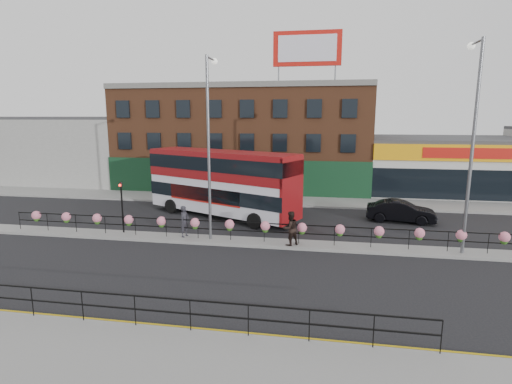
% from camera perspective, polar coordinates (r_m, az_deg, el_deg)
% --- Properties ---
extents(ground, '(120.00, 120.00, 0.00)m').
position_cam_1_polar(ground, '(23.59, -1.25, -7.32)').
color(ground, black).
rests_on(ground, ground).
extents(south_pavement, '(60.00, 4.00, 0.15)m').
position_cam_1_polar(south_pavement, '(13.08, -12.23, -23.11)').
color(south_pavement, gray).
rests_on(south_pavement, ground).
extents(north_pavement, '(60.00, 4.00, 0.15)m').
position_cam_1_polar(north_pavement, '(35.04, 2.50, -1.20)').
color(north_pavement, gray).
rests_on(north_pavement, ground).
extents(median, '(60.00, 1.60, 0.15)m').
position_cam_1_polar(median, '(23.57, -1.25, -7.15)').
color(median, gray).
rests_on(median, ground).
extents(yellow_line_inner, '(60.00, 0.10, 0.01)m').
position_cam_1_polar(yellow_line_inner, '(14.95, -8.76, -18.65)').
color(yellow_line_inner, gold).
rests_on(yellow_line_inner, ground).
extents(yellow_line_outer, '(60.00, 0.10, 0.01)m').
position_cam_1_polar(yellow_line_outer, '(14.80, -9.00, -18.98)').
color(yellow_line_outer, gold).
rests_on(yellow_line_outer, ground).
extents(brick_building, '(25.00, 12.21, 10.30)m').
position_cam_1_polar(brick_building, '(42.84, -1.43, 7.81)').
color(brick_building, brown).
rests_on(brick_building, ground).
extents(supermarket, '(15.00, 12.25, 5.30)m').
position_cam_1_polar(supermarket, '(43.76, 25.26, 3.59)').
color(supermarket, silver).
rests_on(supermarket, ground).
extents(warehouse_west, '(15.50, 12.00, 7.30)m').
position_cam_1_polar(warehouse_west, '(50.93, -24.49, 5.65)').
color(warehouse_west, '#999994').
rests_on(warehouse_west, ground).
extents(billboard, '(6.00, 0.29, 4.40)m').
position_cam_1_polar(billboard, '(37.50, 7.32, 19.66)').
color(billboard, red).
rests_on(billboard, brick_building).
extents(median_railing, '(30.04, 0.56, 1.23)m').
position_cam_1_polar(median_railing, '(23.29, -1.26, -4.87)').
color(median_railing, black).
rests_on(median_railing, median).
extents(south_railing, '(20.04, 0.05, 1.12)m').
position_cam_1_polar(south_railing, '(14.90, -16.95, -14.98)').
color(south_railing, black).
rests_on(south_railing, south_pavement).
extents(double_decker_bus, '(12.08, 7.55, 4.86)m').
position_cam_1_polar(double_decker_bus, '(29.19, -4.92, 2.17)').
color(double_decker_bus, silver).
rests_on(double_decker_bus, ground).
extents(car, '(2.87, 5.06, 1.52)m').
position_cam_1_polar(car, '(29.83, 19.98, -2.61)').
color(car, black).
rests_on(car, ground).
extents(pedestrian_a, '(0.94, 0.84, 1.89)m').
position_cam_1_polar(pedestrian_a, '(24.49, -10.17, -4.14)').
color(pedestrian_a, '#2A2931').
rests_on(pedestrian_a, median).
extents(pedestrian_b, '(1.67, 1.66, 1.96)m').
position_cam_1_polar(pedestrian_b, '(22.59, 4.92, -5.19)').
color(pedestrian_b, black).
rests_on(pedestrian_b, median).
extents(lamp_column_west, '(0.38, 1.85, 10.52)m').
position_cam_1_polar(lamp_column_west, '(23.24, -6.64, 8.38)').
color(lamp_column_west, slate).
rests_on(lamp_column_west, median).
extents(lamp_column_east, '(0.39, 1.93, 10.99)m').
position_cam_1_polar(lamp_column_east, '(23.41, 28.51, 7.87)').
color(lamp_column_east, slate).
rests_on(lamp_column_east, median).
extents(traffic_light_median, '(0.15, 0.28, 3.65)m').
position_cam_1_polar(traffic_light_median, '(26.02, -18.66, -0.56)').
color(traffic_light_median, black).
rests_on(traffic_light_median, median).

